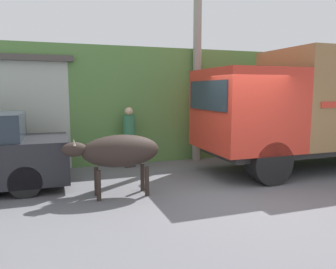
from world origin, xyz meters
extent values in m
plane|color=slate|center=(0.00, 0.00, 0.00)|extent=(60.00, 60.00, 0.00)
cube|color=#568442|center=(0.00, 7.16, 1.71)|extent=(32.00, 6.98, 3.42)
cube|color=#2D2D2D|center=(3.33, 1.44, 0.60)|extent=(6.43, 1.83, 0.18)
cube|color=red|center=(0.88, 1.44, 1.69)|extent=(2.10, 2.28, 2.00)
cube|color=#232D38|center=(-0.19, 1.44, 2.04)|extent=(0.04, 1.94, 0.70)
cylinder|color=black|center=(0.99, 0.55, 0.51)|extent=(1.02, 0.50, 1.02)
ellipsoid|color=#2D231E|center=(-2.42, 0.80, 0.94)|extent=(1.59, 0.66, 0.66)
ellipsoid|color=#2D231E|center=(-3.33, 0.80, 1.02)|extent=(0.49, 0.29, 0.29)
cone|color=#B7AD93|center=(-3.33, 0.69, 1.17)|extent=(0.06, 0.06, 0.11)
cone|color=#B7AD93|center=(-3.33, 0.91, 1.17)|extent=(0.06, 0.06, 0.11)
cylinder|color=#2D231E|center=(-2.91, 0.62, 0.31)|extent=(0.09, 0.09, 0.61)
cylinder|color=#2D231E|center=(-2.91, 0.98, 0.31)|extent=(0.09, 0.09, 0.61)
cylinder|color=#2D231E|center=(-1.92, 0.62, 0.31)|extent=(0.09, 0.09, 0.61)
cylinder|color=#2D231E|center=(-1.92, 0.98, 0.31)|extent=(0.09, 0.09, 0.61)
cylinder|color=black|center=(-4.29, 1.37, 0.33)|extent=(0.66, 0.29, 0.66)
cube|color=#38332D|center=(-1.71, 3.25, 0.39)|extent=(0.33, 0.24, 0.79)
cylinder|color=#33724C|center=(-1.71, 3.25, 1.13)|extent=(0.41, 0.41, 0.69)
sphere|color=#DBB28E|center=(-1.71, 3.25, 1.59)|extent=(0.23, 0.23, 0.23)
cylinder|color=gray|center=(0.48, 3.51, 3.31)|extent=(0.25, 0.25, 6.61)
camera|label=1|loc=(-3.67, -5.71, 2.17)|focal=35.00mm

